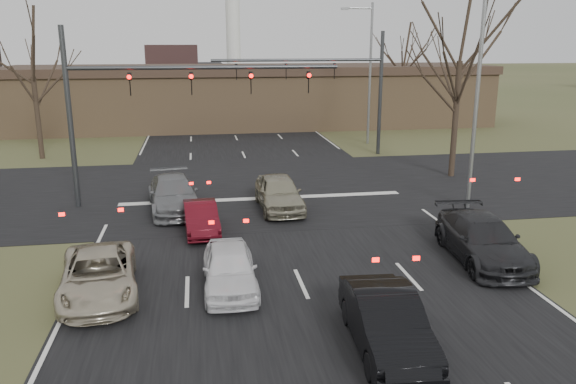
# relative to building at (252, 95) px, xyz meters

# --- Properties ---
(ground) EXTENTS (360.00, 360.00, 0.00)m
(ground) POSITION_rel_building_xyz_m (-2.00, -38.00, -2.67)
(ground) COLOR #414826
(ground) RESTS_ON ground
(road_main) EXTENTS (14.00, 300.00, 0.02)m
(road_main) POSITION_rel_building_xyz_m (-2.00, 22.00, -2.66)
(road_main) COLOR black
(road_main) RESTS_ON ground
(road_cross) EXTENTS (200.00, 14.00, 0.02)m
(road_cross) POSITION_rel_building_xyz_m (-2.00, -23.00, -2.65)
(road_cross) COLOR black
(road_cross) RESTS_ON ground
(building) EXTENTS (42.40, 10.40, 5.30)m
(building) POSITION_rel_building_xyz_m (0.00, 0.00, 0.00)
(building) COLOR #8D6D4C
(building) RESTS_ON ground
(mast_arm_near) EXTENTS (12.12, 0.24, 8.00)m
(mast_arm_near) POSITION_rel_building_xyz_m (-7.23, -25.00, 2.41)
(mast_arm_near) COLOR #383A3D
(mast_arm_near) RESTS_ON ground
(mast_arm_far) EXTENTS (11.12, 0.24, 8.00)m
(mast_arm_far) POSITION_rel_building_xyz_m (4.18, -15.00, 2.35)
(mast_arm_far) COLOR #383A3D
(mast_arm_far) RESTS_ON ground
(streetlight_right_near) EXTENTS (2.34, 0.25, 10.00)m
(streetlight_right_near) POSITION_rel_building_xyz_m (6.82, -28.00, 2.92)
(streetlight_right_near) COLOR gray
(streetlight_right_near) RESTS_ON ground
(streetlight_right_far) EXTENTS (2.34, 0.25, 10.00)m
(streetlight_right_far) POSITION_rel_building_xyz_m (7.32, -11.00, 2.92)
(streetlight_right_far) COLOR gray
(streetlight_right_far) RESTS_ON ground
(tree_right_near) EXTENTS (6.90, 6.90, 11.50)m
(tree_right_near) POSITION_rel_building_xyz_m (9.00, -22.00, 6.23)
(tree_right_near) COLOR black
(tree_right_near) RESTS_ON ground
(tree_left_far) EXTENTS (5.70, 5.70, 9.50)m
(tree_left_far) POSITION_rel_building_xyz_m (-15.00, -13.00, 4.68)
(tree_left_far) COLOR black
(tree_left_far) RESTS_ON ground
(tree_right_far) EXTENTS (5.40, 5.40, 9.00)m
(tree_right_far) POSITION_rel_building_xyz_m (13.00, -3.00, 4.29)
(tree_right_far) COLOR black
(tree_right_far) RESTS_ON ground
(car_silver_suv) EXTENTS (2.71, 4.91, 1.30)m
(car_silver_suv) POSITION_rel_building_xyz_m (-8.04, -34.81, -2.01)
(car_silver_suv) COLOR #BDB299
(car_silver_suv) RESTS_ON ground
(car_white_sedan) EXTENTS (1.63, 3.97, 1.35)m
(car_white_sedan) POSITION_rel_building_xyz_m (-4.21, -34.96, -1.99)
(car_white_sedan) COLOR white
(car_white_sedan) RESTS_ON ground
(car_black_hatch) EXTENTS (1.80, 4.50, 1.45)m
(car_black_hatch) POSITION_rel_building_xyz_m (-0.67, -39.07, -1.94)
(car_black_hatch) COLOR black
(car_black_hatch) RESTS_ON ground
(car_charcoal_sedan) EXTENTS (2.57, 5.32, 1.49)m
(car_charcoal_sedan) POSITION_rel_building_xyz_m (4.50, -34.00, -1.92)
(car_charcoal_sedan) COLOR black
(car_charcoal_sedan) RESTS_ON ground
(car_grey_ahead) EXTENTS (2.66, 5.34, 1.49)m
(car_grey_ahead) POSITION_rel_building_xyz_m (-6.16, -26.24, -1.92)
(car_grey_ahead) COLOR slate
(car_grey_ahead) RESTS_ON ground
(car_red_ahead) EXTENTS (1.50, 3.69, 1.19)m
(car_red_ahead) POSITION_rel_building_xyz_m (-5.00, -29.46, -2.07)
(car_red_ahead) COLOR #4F0B14
(car_red_ahead) RESTS_ON ground
(car_silver_ahead) EXTENTS (1.93, 4.60, 1.55)m
(car_silver_ahead) POSITION_rel_building_xyz_m (-1.50, -26.84, -1.89)
(car_silver_ahead) COLOR gray
(car_silver_ahead) RESTS_ON ground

